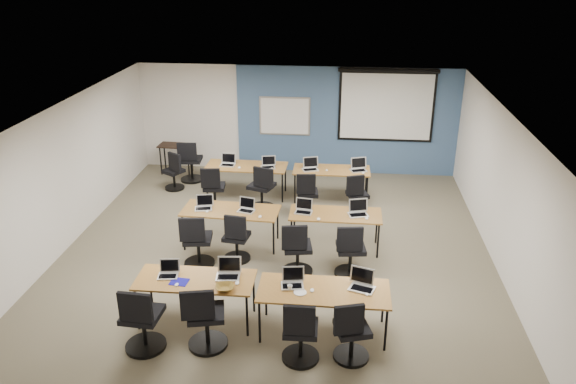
# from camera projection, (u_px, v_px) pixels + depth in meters

# --- Properties ---
(floor) EXTENTS (8.00, 9.00, 0.02)m
(floor) POSITION_uv_depth(u_px,v_px,m) (276.00, 254.00, 10.54)
(floor) COLOR #6B6354
(floor) RESTS_ON ground
(ceiling) EXTENTS (8.00, 9.00, 0.02)m
(ceiling) POSITION_uv_depth(u_px,v_px,m) (274.00, 114.00, 9.49)
(ceiling) COLOR white
(ceiling) RESTS_ON ground
(wall_back) EXTENTS (8.00, 0.04, 2.70)m
(wall_back) POSITION_uv_depth(u_px,v_px,m) (297.00, 120.00, 14.14)
(wall_back) COLOR beige
(wall_back) RESTS_ON ground
(wall_front) EXTENTS (8.00, 0.04, 2.70)m
(wall_front) POSITION_uv_depth(u_px,v_px,m) (223.00, 351.00, 5.89)
(wall_front) COLOR beige
(wall_front) RESTS_ON ground
(wall_left) EXTENTS (0.04, 9.00, 2.70)m
(wall_left) POSITION_uv_depth(u_px,v_px,m) (61.00, 179.00, 10.39)
(wall_left) COLOR beige
(wall_left) RESTS_ON ground
(wall_right) EXTENTS (0.04, 9.00, 2.70)m
(wall_right) POSITION_uv_depth(u_px,v_px,m) (506.00, 197.00, 9.64)
(wall_right) COLOR beige
(wall_right) RESTS_ON ground
(blue_accent_panel) EXTENTS (5.50, 0.04, 2.70)m
(blue_accent_panel) POSITION_uv_depth(u_px,v_px,m) (347.00, 121.00, 13.99)
(blue_accent_panel) COLOR #3D5977
(blue_accent_panel) RESTS_ON wall_back
(whiteboard) EXTENTS (1.28, 0.03, 0.98)m
(whiteboard) POSITION_uv_depth(u_px,v_px,m) (285.00, 116.00, 14.06)
(whiteboard) COLOR #B4B4B4
(whiteboard) RESTS_ON wall_back
(projector_screen) EXTENTS (2.40, 0.10, 1.82)m
(projector_screen) POSITION_uv_depth(u_px,v_px,m) (387.00, 102.00, 13.64)
(projector_screen) COLOR black
(projector_screen) RESTS_ON wall_back
(training_table_front_left) EXTENTS (1.77, 0.74, 0.73)m
(training_table_front_left) POSITION_uv_depth(u_px,v_px,m) (195.00, 282.00, 8.38)
(training_table_front_left) COLOR #986233
(training_table_front_left) RESTS_ON floor
(training_table_front_right) EXTENTS (1.91, 0.79, 0.73)m
(training_table_front_right) POSITION_uv_depth(u_px,v_px,m) (324.00, 292.00, 8.10)
(training_table_front_right) COLOR olive
(training_table_front_right) RESTS_ON floor
(training_table_mid_left) EXTENTS (1.83, 0.76, 0.73)m
(training_table_mid_left) POSITION_uv_depth(u_px,v_px,m) (231.00, 212.00, 10.64)
(training_table_mid_left) COLOR brown
(training_table_mid_left) RESTS_ON floor
(training_table_mid_right) EXTENTS (1.72, 0.71, 0.73)m
(training_table_mid_right) POSITION_uv_depth(u_px,v_px,m) (335.00, 216.00, 10.49)
(training_table_mid_right) COLOR #A16842
(training_table_mid_right) RESTS_ON floor
(training_table_back_left) EXTENTS (1.85, 0.77, 0.73)m
(training_table_back_left) POSITION_uv_depth(u_px,v_px,m) (246.00, 167.00, 12.85)
(training_table_back_left) COLOR #95592C
(training_table_back_left) RESTS_ON floor
(training_table_back_right) EXTENTS (1.72, 0.72, 0.73)m
(training_table_back_right) POSITION_uv_depth(u_px,v_px,m) (331.00, 171.00, 12.63)
(training_table_back_right) COLOR brown
(training_table_back_right) RESTS_ON floor
(laptop_0) EXTENTS (0.30, 0.25, 0.23)m
(laptop_0) POSITION_uv_depth(u_px,v_px,m) (169.00, 272.00, 8.43)
(laptop_0) COLOR #BABAC3
(laptop_0) RESTS_ON training_table_front_left
(mouse_0) EXTENTS (0.07, 0.10, 0.03)m
(mouse_0) POSITION_uv_depth(u_px,v_px,m) (177.00, 285.00, 8.19)
(mouse_0) COLOR white
(mouse_0) RESTS_ON training_table_front_left
(task_chair_0) EXTENTS (0.58, 0.58, 1.05)m
(task_chair_0) POSITION_uv_depth(u_px,v_px,m) (142.00, 324.00, 7.82)
(task_chair_0) COLOR black
(task_chair_0) RESTS_ON floor
(laptop_1) EXTENTS (0.36, 0.30, 0.27)m
(laptop_1) POSITION_uv_depth(u_px,v_px,m) (229.00, 272.00, 8.42)
(laptop_1) COLOR silver
(laptop_1) RESTS_ON training_table_front_left
(mouse_1) EXTENTS (0.07, 0.10, 0.04)m
(mouse_1) POSITION_uv_depth(u_px,v_px,m) (237.00, 283.00, 8.23)
(mouse_1) COLOR white
(mouse_1) RESTS_ON training_table_front_left
(task_chair_1) EXTENTS (0.57, 0.57, 1.05)m
(task_chair_1) POSITION_uv_depth(u_px,v_px,m) (205.00, 322.00, 7.87)
(task_chair_1) COLOR black
(task_chair_1) RESTS_ON floor
(laptop_2) EXTENTS (0.33, 0.28, 0.25)m
(laptop_2) POSITION_uv_depth(u_px,v_px,m) (293.00, 281.00, 8.19)
(laptop_2) COLOR silver
(laptop_2) RESTS_ON training_table_front_right
(mouse_2) EXTENTS (0.08, 0.11, 0.03)m
(mouse_2) POSITION_uv_depth(u_px,v_px,m) (312.00, 290.00, 8.05)
(mouse_2) COLOR white
(mouse_2) RESTS_ON training_table_front_right
(task_chair_2) EXTENTS (0.53, 0.53, 1.00)m
(task_chair_2) POSITION_uv_depth(u_px,v_px,m) (300.00, 336.00, 7.61)
(task_chair_2) COLOR black
(task_chair_2) RESTS_ON floor
(laptop_3) EXTENTS (0.36, 0.30, 0.27)m
(laptop_3) POSITION_uv_depth(u_px,v_px,m) (362.00, 283.00, 8.12)
(laptop_3) COLOR silver
(laptop_3) RESTS_ON training_table_front_right
(mouse_3) EXTENTS (0.07, 0.10, 0.03)m
(mouse_3) POSITION_uv_depth(u_px,v_px,m) (367.00, 294.00, 7.96)
(mouse_3) COLOR white
(mouse_3) RESTS_ON training_table_front_right
(task_chair_3) EXTENTS (0.51, 0.50, 0.99)m
(task_chair_3) POSITION_uv_depth(u_px,v_px,m) (351.00, 335.00, 7.64)
(task_chair_3) COLOR black
(task_chair_3) RESTS_ON floor
(laptop_4) EXTENTS (0.32, 0.27, 0.25)m
(laptop_4) POSITION_uv_depth(u_px,v_px,m) (204.00, 205.00, 10.67)
(laptop_4) COLOR #B5B5BE
(laptop_4) RESTS_ON training_table_mid_left
(mouse_4) EXTENTS (0.08, 0.10, 0.03)m
(mouse_4) POSITION_uv_depth(u_px,v_px,m) (207.00, 211.00, 10.53)
(mouse_4) COLOR white
(mouse_4) RESTS_ON training_table_mid_left
(task_chair_4) EXTENTS (0.55, 0.55, 1.03)m
(task_chair_4) POSITION_uv_depth(u_px,v_px,m) (197.00, 245.00, 9.98)
(task_chair_4) COLOR black
(task_chair_4) RESTS_ON floor
(laptop_5) EXTENTS (0.31, 0.26, 0.23)m
(laptop_5) POSITION_uv_depth(u_px,v_px,m) (246.00, 208.00, 10.57)
(laptop_5) COLOR silver
(laptop_5) RESTS_ON training_table_mid_left
(mouse_5) EXTENTS (0.09, 0.12, 0.04)m
(mouse_5) POSITION_uv_depth(u_px,v_px,m) (260.00, 217.00, 10.31)
(mouse_5) COLOR white
(mouse_5) RESTS_ON training_table_mid_left
(task_chair_5) EXTENTS (0.49, 0.49, 0.97)m
(task_chair_5) POSITION_uv_depth(u_px,v_px,m) (236.00, 241.00, 10.16)
(task_chair_5) COLOR black
(task_chair_5) RESTS_ON floor
(laptop_6) EXTENTS (0.32, 0.27, 0.24)m
(laptop_6) POSITION_uv_depth(u_px,v_px,m) (304.00, 209.00, 10.51)
(laptop_6) COLOR #BBBBBE
(laptop_6) RESTS_ON training_table_mid_right
(mouse_6) EXTENTS (0.08, 0.11, 0.04)m
(mouse_6) POSITION_uv_depth(u_px,v_px,m) (319.00, 219.00, 10.22)
(mouse_6) COLOR white
(mouse_6) RESTS_ON training_table_mid_right
(task_chair_6) EXTENTS (0.54, 0.54, 1.02)m
(task_chair_6) POSITION_uv_depth(u_px,v_px,m) (297.00, 253.00, 9.72)
(task_chair_6) COLOR black
(task_chair_6) RESTS_ON floor
(laptop_7) EXTENTS (0.36, 0.30, 0.27)m
(laptop_7) POSITION_uv_depth(u_px,v_px,m) (358.00, 211.00, 10.42)
(laptop_7) COLOR silver
(laptop_7) RESTS_ON training_table_mid_right
(mouse_7) EXTENTS (0.09, 0.11, 0.04)m
(mouse_7) POSITION_uv_depth(u_px,v_px,m) (367.00, 218.00, 10.25)
(mouse_7) COLOR white
(mouse_7) RESTS_ON training_table_mid_right
(task_chair_7) EXTENTS (0.54, 0.54, 1.02)m
(task_chair_7) POSITION_uv_depth(u_px,v_px,m) (350.00, 254.00, 9.67)
(task_chair_7) COLOR black
(task_chair_7) RESTS_ON floor
(laptop_8) EXTENTS (0.33, 0.28, 0.25)m
(laptop_8) POSITION_uv_depth(u_px,v_px,m) (228.00, 162.00, 12.87)
(laptop_8) COLOR #B0B0B2
(laptop_8) RESTS_ON training_table_back_left
(mouse_8) EXTENTS (0.08, 0.11, 0.04)m
(mouse_8) POSITION_uv_depth(u_px,v_px,m) (239.00, 168.00, 12.69)
(mouse_8) COLOR white
(mouse_8) RESTS_ON training_table_back_left
(task_chair_8) EXTENTS (0.51, 0.51, 0.99)m
(task_chair_8) POSITION_uv_depth(u_px,v_px,m) (214.00, 191.00, 12.28)
(task_chair_8) COLOR black
(task_chair_8) RESTS_ON floor
(laptop_9) EXTENTS (0.32, 0.27, 0.24)m
(laptop_9) POSITION_uv_depth(u_px,v_px,m) (268.00, 165.00, 12.73)
(laptop_9) COLOR #B7B7BF
(laptop_9) RESTS_ON training_table_back_left
(mouse_9) EXTENTS (0.08, 0.10, 0.03)m
(mouse_9) POSITION_uv_depth(u_px,v_px,m) (272.00, 168.00, 12.65)
(mouse_9) COLOR white
(mouse_9) RESTS_ON training_table_back_left
(task_chair_9) EXTENTS (0.58, 0.56, 1.04)m
(task_chair_9) POSITION_uv_depth(u_px,v_px,m) (262.00, 191.00, 12.22)
(task_chair_9) COLOR black
(task_chair_9) RESTS_ON floor
(laptop_10) EXTENTS (0.35, 0.29, 0.26)m
(laptop_10) POSITION_uv_depth(u_px,v_px,m) (310.00, 167.00, 12.60)
(laptop_10) COLOR silver
(laptop_10) RESTS_ON training_table_back_right
(mouse_10) EXTENTS (0.07, 0.10, 0.03)m
(mouse_10) POSITION_uv_depth(u_px,v_px,m) (327.00, 170.00, 12.53)
(mouse_10) COLOR white
(mouse_10) RESTS_ON training_table_back_right
(task_chair_10) EXTENTS (0.50, 0.50, 0.98)m
(task_chair_10) POSITION_uv_depth(u_px,v_px,m) (307.00, 197.00, 12.00)
(task_chair_10) COLOR black
(task_chair_10) RESTS_ON floor
(laptop_11) EXTENTS (0.36, 0.30, 0.27)m
(laptop_11) POSITION_uv_depth(u_px,v_px,m) (359.00, 167.00, 12.54)
(laptop_11) COLOR #B2B2BA
(laptop_11) RESTS_ON training_table_back_right
(mouse_11) EXTENTS (0.06, 0.09, 0.03)m
(mouse_11) POSITION_uv_depth(u_px,v_px,m) (363.00, 173.00, 12.38)
(mouse_11) COLOR white
(mouse_11) RESTS_ON training_table_back_right
(task_chair_11) EXTENTS (0.48, 0.47, 0.95)m
(task_chair_11) POSITION_uv_depth(u_px,v_px,m) (357.00, 198.00, 11.98)
(task_chair_11) COLOR black
(task_chair_11) RESTS_ON floor
(blue_mousepad) EXTENTS (0.28, 0.24, 0.01)m
(blue_mousepad) POSITION_uv_depth(u_px,v_px,m) (179.00, 282.00, 8.28)
(blue_mousepad) COLOR #110D8C
(blue_mousepad) RESTS_ON training_table_front_left
(snack_bowl) EXTENTS (0.39, 0.39, 0.08)m
(snack_bowl) POSITION_uv_depth(u_px,v_px,m) (225.00, 287.00, 8.08)
(snack_bowl) COLOR olive
(snack_bowl) RESTS_ON training_table_front_left
(snack_plate) EXTENTS (0.19, 0.19, 0.01)m
(snack_plate) POSITION_uv_depth(u_px,v_px,m) (300.00, 292.00, 8.01)
(snack_plate) COLOR white
(snack_plate) RESTS_ON training_table_front_right
(coffee_cup) EXTENTS (0.06, 0.06, 0.05)m
(coffee_cup) POSITION_uv_depth(u_px,v_px,m) (290.00, 288.00, 8.07)
(coffee_cup) COLOR silver
(coffee_cup) RESTS_ON snack_plate
(utility_table) EXTENTS (0.84, 0.46, 0.75)m
(utility_table) POSITION_uv_depth(u_px,v_px,m) (176.00, 149.00, 14.22)
(utility_table) COLOR black
(utility_table) RESTS_ON floor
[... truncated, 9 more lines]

